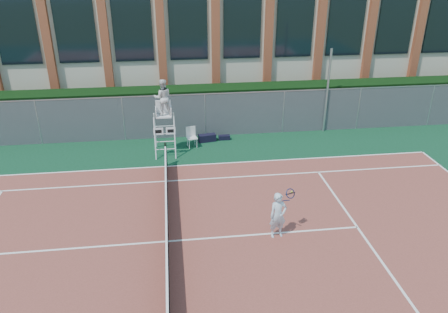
{
  "coord_description": "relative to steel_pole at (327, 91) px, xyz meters",
  "views": [
    {
      "loc": [
        0.34,
        -11.72,
        8.5
      ],
      "look_at": [
        2.21,
        3.0,
        1.53
      ],
      "focal_mm": 35.0,
      "sensor_mm": 36.0,
      "label": 1
    }
  ],
  "objects": [
    {
      "name": "umpire_chair",
      "position": [
        -8.19,
        -1.65,
        0.43
      ],
      "size": [
        0.98,
        1.51,
        3.52
      ],
      "color": "white",
      "rests_on": "ground"
    },
    {
      "name": "sports_bag_near",
      "position": [
        -6.16,
        -0.62,
        -1.95
      ],
      "size": [
        0.89,
        0.48,
        0.36
      ],
      "primitive_type": "cube",
      "rotation": [
        0.0,
        0.0,
        0.18
      ],
      "color": "black",
      "rests_on": "apron"
    },
    {
      "name": "building",
      "position": [
        -8.18,
        9.25,
        2.0
      ],
      "size": [
        45.0,
        10.6,
        8.22
      ],
      "color": "beige",
      "rests_on": "ground"
    },
    {
      "name": "tennis_player",
      "position": [
        -4.6,
        -8.83,
        -1.32
      ],
      "size": [
        0.92,
        0.66,
        1.6
      ],
      "color": "silver",
      "rests_on": "tennis_court"
    },
    {
      "name": "sports_bag_far",
      "position": [
        -5.29,
        -0.5,
        -2.02
      ],
      "size": [
        0.57,
        0.25,
        0.23
      ],
      "primitive_type": "cube",
      "rotation": [
        0.0,
        0.0,
        -0.01
      ],
      "color": "black",
      "rests_on": "apron"
    },
    {
      "name": "hedge",
      "position": [
        -8.18,
        1.3,
        -1.04
      ],
      "size": [
        40.0,
        1.4,
        2.2
      ],
      "primitive_type": "cube",
      "color": "black",
      "rests_on": "ground"
    },
    {
      "name": "steel_pole",
      "position": [
        0.0,
        0.0,
        0.0
      ],
      "size": [
        0.12,
        0.12,
        4.28
      ],
      "primitive_type": "cylinder",
      "color": "#9EA0A5",
      "rests_on": "ground"
    },
    {
      "name": "plastic_chair",
      "position": [
        -6.96,
        -1.13,
        -1.55
      ],
      "size": [
        0.54,
        0.54,
        0.98
      ],
      "color": "silver",
      "rests_on": "apron"
    },
    {
      "name": "tennis_net",
      "position": [
        -8.18,
        -8.7,
        -1.61
      ],
      "size": [
        0.1,
        11.3,
        1.1
      ],
      "color": "black",
      "rests_on": "ground"
    },
    {
      "name": "tennis_court",
      "position": [
        -8.18,
        -8.7,
        -2.12
      ],
      "size": [
        23.77,
        10.97,
        0.02
      ],
      "primitive_type": "cube",
      "color": "brown",
      "rests_on": "apron"
    },
    {
      "name": "apron",
      "position": [
        -8.18,
        -7.7,
        -2.14
      ],
      "size": [
        36.0,
        20.0,
        0.01
      ],
      "primitive_type": "cube",
      "color": "#0C371C",
      "rests_on": "ground"
    },
    {
      "name": "fence",
      "position": [
        -8.18,
        0.1,
        -1.04
      ],
      "size": [
        40.0,
        0.06,
        2.2
      ],
      "primitive_type": null,
      "color": "#595E60",
      "rests_on": "ground"
    },
    {
      "name": "ground",
      "position": [
        -8.18,
        -8.7,
        -2.14
      ],
      "size": [
        120.0,
        120.0,
        0.0
      ],
      "primitive_type": "plane",
      "color": "#233814"
    }
  ]
}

